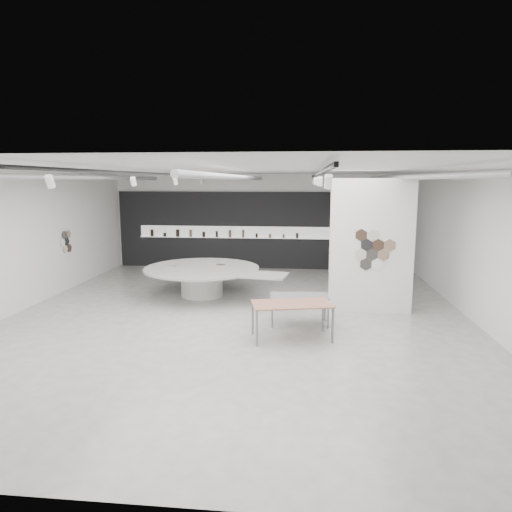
# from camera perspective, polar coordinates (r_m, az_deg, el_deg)

# --- Properties ---
(room) EXTENTS (12.02, 14.02, 3.82)m
(room) POSITION_cam_1_polar(r_m,az_deg,el_deg) (11.58, -2.89, 2.14)
(room) COLOR #AFACA5
(room) RESTS_ON ground
(back_wall_display) EXTENTS (11.80, 0.27, 3.10)m
(back_wall_display) POSITION_cam_1_polar(r_m,az_deg,el_deg) (18.48, 0.43, 3.20)
(back_wall_display) COLOR black
(back_wall_display) RESTS_ON ground
(partition_column) EXTENTS (2.20, 0.38, 3.60)m
(partition_column) POSITION_cam_1_polar(r_m,az_deg,el_deg) (12.61, 14.21, 1.20)
(partition_column) COLOR white
(partition_column) RESTS_ON ground
(display_island) EXTENTS (4.78, 4.11, 0.91)m
(display_island) POSITION_cam_1_polar(r_m,az_deg,el_deg) (14.16, -6.52, -2.68)
(display_island) COLOR white
(display_island) RESTS_ON ground
(sample_table_wood) EXTENTS (1.91, 1.25, 0.83)m
(sample_table_wood) POSITION_cam_1_polar(r_m,az_deg,el_deg) (10.30, 4.50, -6.22)
(sample_table_wood) COLOR #A16953
(sample_table_wood) RESTS_ON ground
(sample_table_stone) EXTENTS (1.48, 0.82, 0.74)m
(sample_table_stone) POSITION_cam_1_polar(r_m,az_deg,el_deg) (11.37, 5.46, -5.23)
(sample_table_stone) COLOR gray
(sample_table_stone) RESTS_ON ground
(kitchen_counter) EXTENTS (1.68, 0.77, 1.29)m
(kitchen_counter) POSITION_cam_1_polar(r_m,az_deg,el_deg) (18.25, 11.62, -0.49)
(kitchen_counter) COLOR white
(kitchen_counter) RESTS_ON ground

